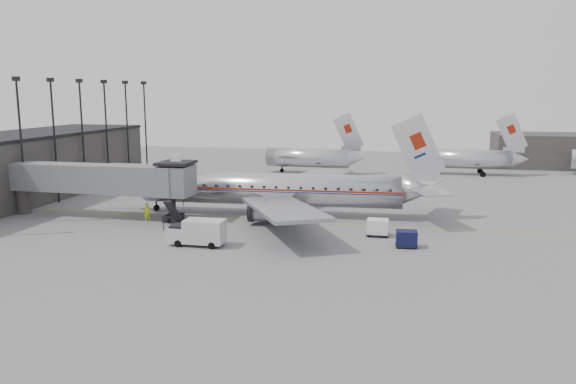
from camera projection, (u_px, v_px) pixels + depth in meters
The scene contains 12 objects.
ground at pixel (248, 234), 54.35m from camera, with size 160.00×160.00×0.00m, color slate.
terminal at pixel (11, 169), 70.59m from camera, with size 12.00×46.00×8.00m, color #363331.
apron_line at pixel (291, 222), 59.46m from camera, with size 0.15×60.00×0.01m, color gold.
jet_bridge at pixel (109, 180), 60.73m from camera, with size 21.00×6.20×7.10m.
floodlight_masts at pixel (69, 133), 71.30m from camera, with size 0.90×42.25×15.25m.
distant_aircraft_near at pixel (309, 157), 94.59m from camera, with size 16.39×3.20×10.26m.
distant_aircraft_mid at pixel (468, 158), 92.81m from camera, with size 16.39×3.20×10.26m.
airliner at pixel (277, 189), 62.37m from camera, with size 36.29×33.55×11.47m.
service_van at pixel (198, 232), 50.10m from camera, with size 5.04×2.05×2.37m.
baggage_cart_navy at pixel (407, 239), 49.57m from camera, with size 2.02×1.60×1.50m.
baggage_cart_white at pixel (378, 227), 53.45m from camera, with size 2.11×1.63×1.63m.
ramp_worker at pixel (147, 212), 59.65m from camera, with size 0.71×0.47×1.96m, color #C9E71B.
Camera 1 is at (15.41, -50.63, 13.59)m, focal length 35.00 mm.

